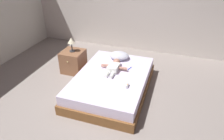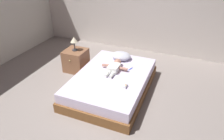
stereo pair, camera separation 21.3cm
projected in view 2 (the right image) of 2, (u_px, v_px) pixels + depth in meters
ground_plane at (93, 116)px, 3.49m from camera, size 8.00×8.00×0.00m
wall_behind_bed at (144, 4)px, 5.25m from camera, size 8.00×0.12×2.55m
bed at (112, 83)px, 4.05m from camera, size 1.37×1.99×0.37m
pillow at (121, 56)px, 4.48m from camera, size 0.43×0.35×0.16m
baby at (115, 67)px, 4.08m from camera, size 0.54×0.60×0.16m
toothbrush at (131, 69)px, 4.13m from camera, size 0.05×0.13×0.02m
nightstand at (76, 60)px, 4.74m from camera, size 0.48×0.51×0.50m
lamp at (74, 41)px, 4.49m from camera, size 0.16×0.16×0.32m
baby_bottle at (126, 86)px, 3.56m from camera, size 0.06×0.12×0.07m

